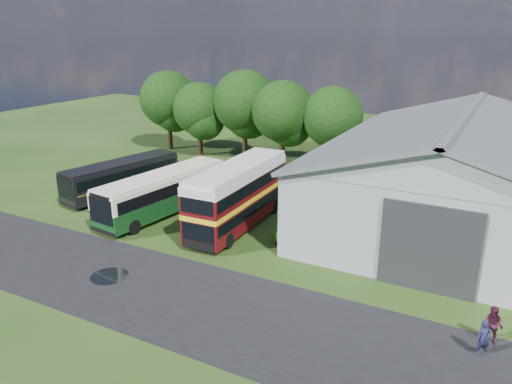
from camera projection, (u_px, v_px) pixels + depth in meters
The scene contains 17 objects.
ground at pixel (162, 261), 30.92m from camera, with size 120.00×120.00×0.00m, color #1F3711.
asphalt_road at pixel (172, 295), 27.07m from camera, with size 60.00×8.00×0.02m, color black.
puddle at pixel (109, 276), 29.07m from camera, with size 2.20×2.20×0.01m, color black.
storage_shed at pixel (461, 166), 36.30m from camera, with size 18.80×24.80×8.15m.
tree_left_a at pixel (168, 99), 57.61m from camera, with size 6.46×6.46×9.12m.
tree_left_b at pixel (199, 109), 54.74m from camera, with size 5.78×5.78×8.16m.
tree_mid at pixel (245, 102), 53.30m from camera, with size 6.80×6.80×9.60m.
tree_right_a at pixel (283, 111), 50.39m from camera, with size 6.26×6.26×8.83m.
tree_right_b at pixel (332, 117), 48.91m from camera, with size 5.98×5.98×8.45m.
shrub_front at pixel (285, 244), 33.44m from camera, with size 1.70×1.70×1.70m, color #194714.
shrub_mid at pixel (297, 233), 35.12m from camera, with size 1.60×1.60×1.60m, color #194714.
shrub_back at pixel (308, 224), 36.79m from camera, with size 1.80×1.80×1.80m, color #194714.
bus_green_single at pixel (163, 192), 38.34m from camera, with size 4.18×11.99×3.24m.
bus_maroon_double at pixel (238, 196), 35.69m from camera, with size 3.06×10.87×4.64m.
bus_dark_single at pixel (122, 177), 42.88m from camera, with size 4.53×10.93×2.94m.
visitor_a at pixel (484, 339), 21.80m from camera, with size 0.63×0.42×1.74m, color #1D1F40.
visitor_b at pixel (493, 326), 22.65m from camera, with size 0.90×0.70×1.85m, color #3C1325.
Camera 1 is at (18.30, -21.95, 13.86)m, focal length 35.00 mm.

